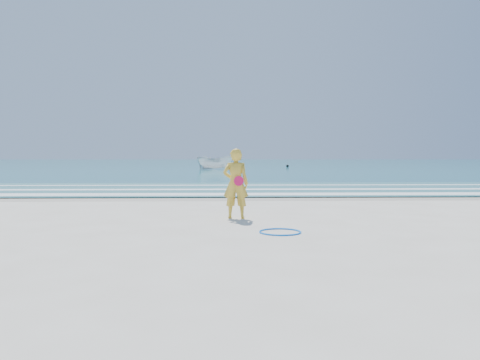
{
  "coord_description": "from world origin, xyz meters",
  "views": [
    {
      "loc": [
        0.0,
        -9.94,
        1.73
      ],
      "look_at": [
        0.42,
        4.0,
        1.0
      ],
      "focal_mm": 35.0,
      "sensor_mm": 36.0,
      "label": 1
    }
  ],
  "objects": [
    {
      "name": "foam_far",
      "position": [
        0.0,
        16.5,
        0.05
      ],
      "size": [
        400.0,
        0.6,
        0.01
      ],
      "primitive_type": "cube",
      "color": "white",
      "rests_on": "shallow"
    },
    {
      "name": "woman",
      "position": [
        0.26,
        2.85,
        0.96
      ],
      "size": [
        0.75,
        0.54,
        1.92
      ],
      "color": "gold",
      "rests_on": "ground"
    },
    {
      "name": "hoop",
      "position": [
        1.21,
        0.45,
        0.02
      ],
      "size": [
        1.08,
        1.08,
        0.03
      ],
      "primitive_type": "torus",
      "rotation": [
        0.0,
        0.0,
        -0.14
      ],
      "color": "#0E7FFF",
      "rests_on": "ground"
    },
    {
      "name": "foam_near",
      "position": [
        0.0,
        10.3,
        0.05
      ],
      "size": [
        400.0,
        1.4,
        0.01
      ],
      "primitive_type": "cube",
      "color": "white",
      "rests_on": "shallow"
    },
    {
      "name": "ground",
      "position": [
        0.0,
        0.0,
        0.0
      ],
      "size": [
        400.0,
        400.0,
        0.0
      ],
      "primitive_type": "plane",
      "color": "silver",
      "rests_on": "ground"
    },
    {
      "name": "foam_mid",
      "position": [
        0.0,
        13.2,
        0.05
      ],
      "size": [
        400.0,
        0.9,
        0.01
      ],
      "primitive_type": "cube",
      "color": "white",
      "rests_on": "shallow"
    },
    {
      "name": "buoy",
      "position": [
        8.81,
        56.84,
        0.24
      ],
      "size": [
        0.4,
        0.4,
        0.4
      ],
      "primitive_type": "sphere",
      "color": "black",
      "rests_on": "ocean"
    },
    {
      "name": "boat",
      "position": [
        -1.29,
        46.87,
        0.92
      ],
      "size": [
        4.76,
        2.47,
        1.75
      ],
      "primitive_type": "imported",
      "rotation": [
        0.0,
        0.0,
        1.75
      ],
      "color": "silver",
      "rests_on": "ocean"
    },
    {
      "name": "wet_sand",
      "position": [
        0.0,
        9.0,
        0.0
      ],
      "size": [
        400.0,
        2.4,
        0.0
      ],
      "primitive_type": "cube",
      "color": "#B2A893",
      "rests_on": "ground"
    },
    {
      "name": "ocean",
      "position": [
        0.0,
        105.0,
        0.02
      ],
      "size": [
        400.0,
        190.0,
        0.04
      ],
      "primitive_type": "cube",
      "color": "#19727F",
      "rests_on": "ground"
    },
    {
      "name": "shallow",
      "position": [
        0.0,
        14.0,
        0.04
      ],
      "size": [
        400.0,
        10.0,
        0.01
      ],
      "primitive_type": "cube",
      "color": "#59B7AD",
      "rests_on": "ocean"
    }
  ]
}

